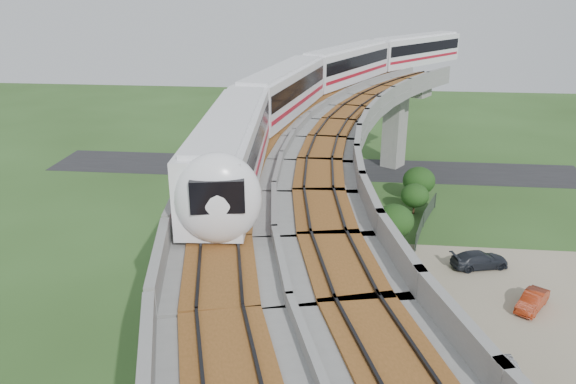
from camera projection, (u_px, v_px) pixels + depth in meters
name	position (u px, v px, depth m)	size (l,w,h in m)	color
ground	(283.00, 313.00, 36.19)	(160.00, 160.00, 0.00)	#2B491D
dirt_lot	(516.00, 345.00, 32.96)	(18.00, 26.00, 0.04)	gray
asphalt_road	(313.00, 168.00, 64.09)	(60.00, 8.00, 0.03)	#232326
viaduct	(348.00, 183.00, 32.62)	(19.58, 73.98, 11.40)	#99968E
metro_train	(339.00, 78.00, 47.59)	(21.44, 58.64, 3.64)	white
fence	(438.00, 312.00, 34.98)	(3.87, 38.73, 1.50)	#2D382D
tree_0	(419.00, 181.00, 53.93)	(3.09, 3.09, 3.38)	#382314
tree_1	(415.00, 196.00, 50.96)	(2.55, 2.55, 2.87)	#382314
tree_2	(394.00, 221.00, 43.42)	(3.04, 3.04, 3.96)	#382314
tree_3	(387.00, 245.00, 40.37)	(2.72, 2.72, 3.40)	#382314
tree_4	(401.00, 304.00, 33.24)	(2.03, 2.03, 3.00)	#382314
tree_5	(403.00, 366.00, 28.40)	(2.70, 2.70, 2.95)	#382314
car_white	(512.00, 378.00, 29.30)	(1.43, 3.55, 1.21)	silver
car_red	(532.00, 301.00, 36.45)	(1.20, 3.43, 1.13)	maroon
car_dark	(480.00, 260.00, 41.68)	(1.73, 4.27, 1.24)	black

